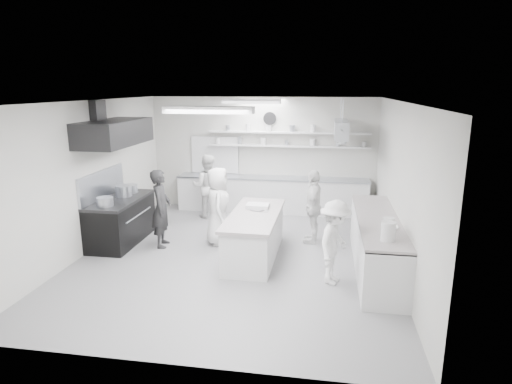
# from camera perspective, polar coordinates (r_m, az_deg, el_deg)

# --- Properties ---
(floor) EXTENTS (6.00, 7.00, 0.02)m
(floor) POSITION_cam_1_polar(r_m,az_deg,el_deg) (8.65, -2.59, -8.46)
(floor) COLOR #939494
(floor) RESTS_ON ground
(ceiling) EXTENTS (6.00, 7.00, 0.02)m
(ceiling) POSITION_cam_1_polar(r_m,az_deg,el_deg) (8.01, -2.83, 11.96)
(ceiling) COLOR white
(ceiling) RESTS_ON wall_back
(wall_back) EXTENTS (6.00, 0.04, 3.00)m
(wall_back) POSITION_cam_1_polar(r_m,az_deg,el_deg) (11.59, 0.85, 5.04)
(wall_back) COLOR beige
(wall_back) RESTS_ON floor
(wall_front) EXTENTS (6.00, 0.04, 3.00)m
(wall_front) POSITION_cam_1_polar(r_m,az_deg,el_deg) (4.97, -11.07, -7.31)
(wall_front) COLOR beige
(wall_front) RESTS_ON floor
(wall_left) EXTENTS (0.04, 7.00, 3.00)m
(wall_left) POSITION_cam_1_polar(r_m,az_deg,el_deg) (9.28, -21.15, 1.90)
(wall_left) COLOR beige
(wall_left) RESTS_ON floor
(wall_right) EXTENTS (0.04, 7.00, 3.00)m
(wall_right) POSITION_cam_1_polar(r_m,az_deg,el_deg) (8.14, 18.44, 0.56)
(wall_right) COLOR beige
(wall_right) RESTS_ON floor
(stove) EXTENTS (0.80, 1.80, 0.90)m
(stove) POSITION_cam_1_polar(r_m,az_deg,el_deg) (9.69, -17.39, -3.75)
(stove) COLOR black
(stove) RESTS_ON floor
(exhaust_hood) EXTENTS (0.85, 2.00, 0.50)m
(exhaust_hood) POSITION_cam_1_polar(r_m,az_deg,el_deg) (9.31, -18.23, 7.48)
(exhaust_hood) COLOR black
(exhaust_hood) RESTS_ON wall_left
(back_counter) EXTENTS (5.00, 0.60, 0.92)m
(back_counter) POSITION_cam_1_polar(r_m,az_deg,el_deg) (11.47, 2.10, -0.37)
(back_counter) COLOR silver
(back_counter) RESTS_ON floor
(shelf_lower) EXTENTS (4.20, 0.26, 0.04)m
(shelf_lower) POSITION_cam_1_polar(r_m,az_deg,el_deg) (11.35, 4.28, 6.09)
(shelf_lower) COLOR silver
(shelf_lower) RESTS_ON wall_back
(shelf_upper) EXTENTS (4.20, 0.26, 0.04)m
(shelf_upper) POSITION_cam_1_polar(r_m,az_deg,el_deg) (11.30, 4.31, 7.85)
(shelf_upper) COLOR silver
(shelf_upper) RESTS_ON wall_back
(pass_through_window) EXTENTS (1.30, 0.04, 1.00)m
(pass_through_window) POSITION_cam_1_polar(r_m,az_deg,el_deg) (11.83, -5.43, 4.92)
(pass_through_window) COLOR black
(pass_through_window) RESTS_ON wall_back
(wall_clock) EXTENTS (0.32, 0.05, 0.32)m
(wall_clock) POSITION_cam_1_polar(r_m,az_deg,el_deg) (11.42, 1.85, 9.70)
(wall_clock) COLOR white
(wall_clock) RESTS_ON wall_back
(right_counter) EXTENTS (0.74, 3.30, 0.94)m
(right_counter) POSITION_cam_1_polar(r_m,az_deg,el_deg) (8.19, 15.67, -6.70)
(right_counter) COLOR silver
(right_counter) RESTS_ON floor
(pot_rack) EXTENTS (0.30, 1.60, 0.40)m
(pot_rack) POSITION_cam_1_polar(r_m,az_deg,el_deg) (10.28, 11.16, 8.16)
(pot_rack) COLOR #AAAFB9
(pot_rack) RESTS_ON ceiling
(light_fixture_front) EXTENTS (1.30, 0.25, 0.10)m
(light_fixture_front) POSITION_cam_1_polar(r_m,az_deg,el_deg) (6.27, -6.29, 10.74)
(light_fixture_front) COLOR silver
(light_fixture_front) RESTS_ON ceiling
(light_fixture_rear) EXTENTS (1.30, 0.25, 0.10)m
(light_fixture_rear) POSITION_cam_1_polar(r_m,az_deg,el_deg) (9.78, -0.60, 11.90)
(light_fixture_rear) COLOR silver
(light_fixture_rear) RESTS_ON ceiling
(prep_island) EXTENTS (0.88, 2.27, 0.83)m
(prep_island) POSITION_cam_1_polar(r_m,az_deg,el_deg) (8.46, -0.19, -5.87)
(prep_island) COLOR silver
(prep_island) RESTS_ON floor
(stove_pot) EXTENTS (0.35, 0.35, 0.29)m
(stove_pot) POSITION_cam_1_polar(r_m,az_deg,el_deg) (9.72, -17.09, 0.02)
(stove_pot) COLOR #AAAFB9
(stove_pot) RESTS_ON stove
(cook_stove) EXTENTS (0.48, 0.65, 1.63)m
(cook_stove) POSITION_cam_1_polar(r_m,az_deg,el_deg) (9.12, -12.42, -2.14)
(cook_stove) COLOR black
(cook_stove) RESTS_ON floor
(cook_back) EXTENTS (0.87, 0.73, 1.61)m
(cook_back) POSITION_cam_1_polar(r_m,az_deg,el_deg) (10.98, -6.47, 0.77)
(cook_back) COLOR silver
(cook_back) RESTS_ON floor
(cook_island_left) EXTENTS (0.70, 0.90, 1.64)m
(cook_island_left) POSITION_cam_1_polar(r_m,az_deg,el_deg) (9.09, -5.05, -1.86)
(cook_island_left) COLOR silver
(cook_island_left) RESTS_ON floor
(cook_island_right) EXTENTS (0.47, 0.96, 1.58)m
(cook_island_right) POSITION_cam_1_polar(r_m,az_deg,el_deg) (9.21, 7.59, -1.92)
(cook_island_right) COLOR silver
(cook_island_right) RESTS_ON floor
(cook_right) EXTENTS (0.81, 1.06, 1.45)m
(cook_right) POSITION_cam_1_polar(r_m,az_deg,el_deg) (7.38, 10.36, -6.57)
(cook_right) COLOR silver
(cook_right) RESTS_ON floor
(bowl_island_a) EXTENTS (0.36, 0.36, 0.07)m
(bowl_island_a) POSITION_cam_1_polar(r_m,az_deg,el_deg) (8.57, 0.22, -2.45)
(bowl_island_a) COLOR #AAAFB9
(bowl_island_a) RESTS_ON prep_island
(bowl_island_b) EXTENTS (0.22, 0.22, 0.06)m
(bowl_island_b) POSITION_cam_1_polar(r_m,az_deg,el_deg) (8.46, 0.92, -2.70)
(bowl_island_b) COLOR silver
(bowl_island_b) RESTS_ON prep_island
(bowl_right) EXTENTS (0.27, 0.27, 0.06)m
(bowl_right) POSITION_cam_1_polar(r_m,az_deg,el_deg) (7.54, 17.34, -4.57)
(bowl_right) COLOR silver
(bowl_right) RESTS_ON right_counter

